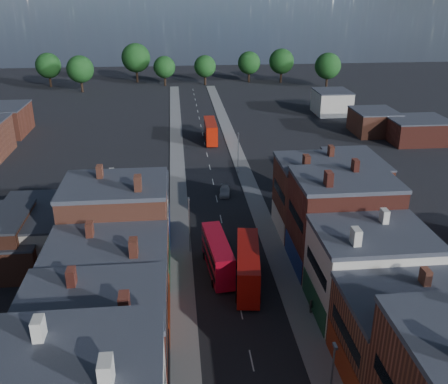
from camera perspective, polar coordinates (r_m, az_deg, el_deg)
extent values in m
cube|color=gray|center=(87.11, -5.22, -0.40)|extent=(3.00, 200.00, 0.12)
cube|color=gray|center=(88.08, 3.26, -0.07)|extent=(3.00, 200.00, 0.12)
cube|color=maroon|center=(41.77, -15.44, -20.20)|extent=(12.00, 80.00, 12.39)
cube|color=maroon|center=(45.94, 23.36, -16.90)|extent=(12.00, 80.00, 12.39)
cube|color=slate|center=(41.58, 12.58, -16.81)|extent=(0.25, 0.70, 0.25)
cylinder|color=slate|center=(67.30, -3.97, -3.92)|extent=(0.16, 0.16, 8.00)
cube|color=slate|center=(65.61, -4.07, -0.79)|extent=(0.25, 0.70, 0.25)
cylinder|color=slate|center=(95.80, 1.63, 4.38)|extent=(0.16, 0.16, 8.00)
cube|color=slate|center=(94.62, 1.66, 6.68)|extent=(0.25, 0.70, 0.25)
cube|color=red|center=(63.50, -0.73, -7.18)|extent=(3.39, 10.76, 4.23)
cube|color=black|center=(63.91, -0.73, -7.82)|extent=(3.37, 9.93, 0.87)
cube|color=black|center=(63.00, -0.74, -6.39)|extent=(3.37, 9.93, 0.87)
cylinder|color=black|center=(61.51, -1.27, -10.43)|extent=(0.38, 0.99, 0.96)
cylinder|color=black|center=(61.89, 0.96, -10.19)|extent=(0.38, 0.99, 0.96)
cylinder|color=black|center=(67.21, -2.27, -7.32)|extent=(0.38, 0.99, 0.96)
cylinder|color=black|center=(67.56, -0.24, -7.13)|extent=(0.38, 0.99, 0.96)
cube|color=red|center=(60.79, 2.75, -8.47)|extent=(4.03, 11.65, 4.56)
cube|color=black|center=(61.25, 2.73, -9.18)|extent=(3.97, 10.75, 0.93)
cube|color=black|center=(60.24, 2.77, -7.59)|extent=(3.97, 10.75, 0.93)
cylinder|color=black|center=(58.87, 1.48, -12.07)|extent=(0.44, 1.07, 1.04)
cylinder|color=black|center=(58.93, 4.05, -12.09)|extent=(0.44, 1.07, 1.04)
cylinder|color=black|center=(65.00, 1.51, -8.40)|extent=(0.44, 1.07, 1.04)
cylinder|color=black|center=(65.06, 3.82, -8.42)|extent=(0.44, 1.07, 1.04)
cube|color=#B71A08|center=(116.58, -1.55, 7.00)|extent=(2.61, 11.13, 4.45)
cube|color=black|center=(116.82, -1.54, 6.60)|extent=(2.66, 10.24, 0.91)
cube|color=black|center=(116.30, -1.55, 7.51)|extent=(2.66, 10.24, 0.91)
cylinder|color=black|center=(113.69, -2.05, 5.50)|extent=(0.31, 1.01, 1.01)
cylinder|color=black|center=(113.85, -0.78, 5.54)|extent=(0.31, 1.01, 1.01)
cylinder|color=black|center=(120.49, -2.25, 6.49)|extent=(0.31, 1.01, 1.01)
cylinder|color=black|center=(120.64, -1.05, 6.53)|extent=(0.31, 1.01, 1.01)
imported|color=black|center=(70.83, -0.80, -5.49)|extent=(2.26, 4.62, 1.26)
imported|color=silver|center=(87.01, 0.08, 0.09)|extent=(2.33, 4.57, 1.27)
imported|color=#59554C|center=(57.75, 9.89, -12.72)|extent=(0.72, 1.05, 1.64)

